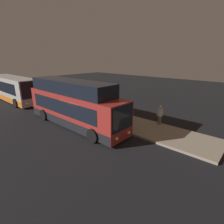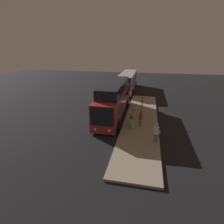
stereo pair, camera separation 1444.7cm
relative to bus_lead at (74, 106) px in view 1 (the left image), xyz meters
The scene contains 9 objects.
ground 2.03m from the bus_lead, ahead, with size 80.00×80.00×0.00m, color black.
platform 3.84m from the bus_lead, 72.38° to the left, with size 20.00×3.57×0.17m.
bus_lead is the anchor object (origin of this frame).
bus_second 13.68m from the bus_lead, behind, with size 11.29×2.82×3.24m.
passenger_boarding 7.53m from the bus_lead, 39.27° to the left, with size 0.68×0.64×1.67m.
passenger_waiting 3.91m from the bus_lead, 41.32° to the left, with size 0.38×0.54×1.79m.
passenger_with_bags 4.53m from the bus_lead, 47.67° to the left, with size 0.58×0.44×1.73m.
suitcase 4.47m from the bus_lead, 37.14° to the left, with size 0.47×0.22×0.99m.
sign_post 3.32m from the bus_lead, 87.34° to the left, with size 0.10×0.78×2.44m.
Camera 1 is at (11.17, -8.61, 5.82)m, focal length 28.00 mm.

